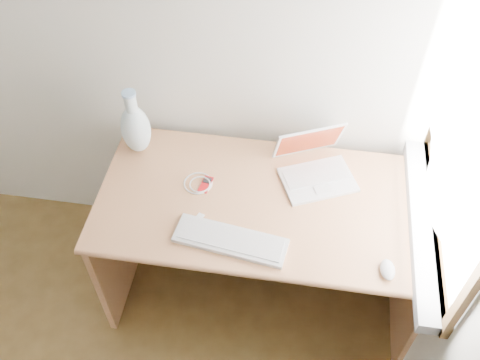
# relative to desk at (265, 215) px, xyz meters

# --- Properties ---
(back_wall) EXTENTS (3.50, 0.04, 2.60)m
(back_wall) POSITION_rel_desk_xyz_m (-1.03, 0.33, 0.76)
(back_wall) COLOR white
(back_wall) RESTS_ON floor
(window) EXTENTS (0.11, 0.99, 1.10)m
(window) POSITION_rel_desk_xyz_m (0.69, -0.12, 0.73)
(window) COLOR white
(window) RESTS_ON right_wall
(desk) EXTENTS (1.45, 0.73, 0.77)m
(desk) POSITION_rel_desk_xyz_m (0.00, 0.00, 0.00)
(desk) COLOR tan
(desk) RESTS_ON floor
(laptop) EXTENTS (0.38, 0.37, 0.21)m
(laptop) POSITION_rel_desk_xyz_m (0.22, 0.10, 0.27)
(laptop) COLOR white
(laptop) RESTS_ON desk
(external_keyboard) EXTENTS (0.48, 0.20, 0.02)m
(external_keyboard) POSITION_rel_desk_xyz_m (-0.11, -0.32, 0.23)
(external_keyboard) COLOR white
(external_keyboard) RESTS_ON desk
(mouse) EXTENTS (0.07, 0.10, 0.03)m
(mouse) POSITION_rel_desk_xyz_m (0.52, -0.37, 0.24)
(mouse) COLOR white
(mouse) RESTS_ON desk
(ipod) EXTENTS (0.06, 0.10, 0.01)m
(ipod) POSITION_rel_desk_xyz_m (-0.27, -0.04, 0.23)
(ipod) COLOR #A30B10
(ipod) RESTS_ON desk
(cable_coil) EXTENTS (0.16, 0.16, 0.01)m
(cable_coil) POSITION_rel_desk_xyz_m (-0.30, -0.04, 0.23)
(cable_coil) COLOR white
(cable_coil) RESTS_ON desk
(remote) EXTENTS (0.05, 0.08, 0.01)m
(remote) POSITION_rel_desk_xyz_m (-0.27, -0.24, 0.23)
(remote) COLOR white
(remote) RESTS_ON desk
(vase) EXTENTS (0.13, 0.13, 0.34)m
(vase) POSITION_rel_desk_xyz_m (-0.62, 0.13, 0.36)
(vase) COLOR white
(vase) RESTS_ON desk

